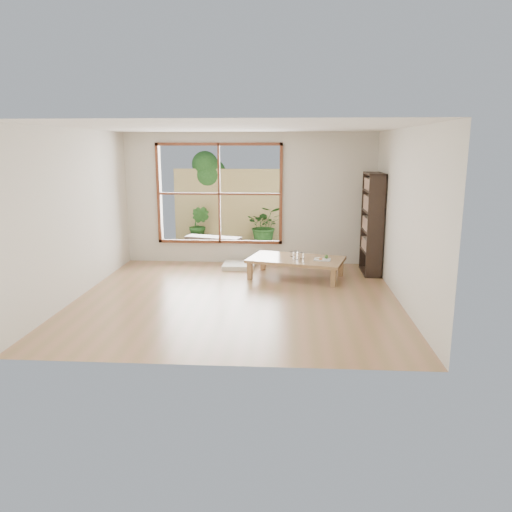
{
  "coord_description": "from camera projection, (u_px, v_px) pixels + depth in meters",
  "views": [
    {
      "loc": [
        0.79,
        -7.49,
        2.33
      ],
      "look_at": [
        0.26,
        0.56,
        0.55
      ],
      "focal_mm": 35.0,
      "sensor_mm": 36.0,
      "label": 1
    }
  ],
  "objects": [
    {
      "name": "glass_small",
      "position": [
        292.0,
        254.0,
        9.08
      ],
      "size": [
        0.07,
        0.07,
        0.09
      ],
      "primitive_type": "cylinder",
      "color": "silver",
      "rests_on": "low_table"
    },
    {
      "name": "bookshelf",
      "position": [
        372.0,
        224.0,
        9.19
      ],
      "size": [
        0.3,
        0.84,
        1.86
      ],
      "primitive_type": "cube",
      "color": "black",
      "rests_on": "ground"
    },
    {
      "name": "glass_mid",
      "position": [
        302.0,
        255.0,
        8.92
      ],
      "size": [
        0.07,
        0.07,
        0.11
      ],
      "primitive_type": "cylinder",
      "color": "silver",
      "rests_on": "low_table"
    },
    {
      "name": "bamboo_fence",
      "position": [
        232.0,
        206.0,
        12.14
      ],
      "size": [
        2.8,
        0.06,
        1.8
      ],
      "primitive_type": "cube",
      "color": "tan",
      "rests_on": "ground"
    },
    {
      "name": "deck",
      "position": [
        227.0,
        251.0,
        11.36
      ],
      "size": [
        2.8,
        2.0,
        0.05
      ],
      "primitive_type": "cube",
      "color": "#3A312A",
      "rests_on": "ground"
    },
    {
      "name": "ground",
      "position": [
        237.0,
        297.0,
        7.86
      ],
      "size": [
        5.0,
        5.0,
        0.0
      ],
      "primitive_type": "plane",
      "color": "#AB7955",
      "rests_on": "ground"
    },
    {
      "name": "garden_tree",
      "position": [
        206.0,
        175.0,
        12.32
      ],
      "size": [
        1.04,
        0.85,
        2.22
      ],
      "color": "#4C3D2D",
      "rests_on": "ground"
    },
    {
      "name": "low_table",
      "position": [
        296.0,
        260.0,
        8.97
      ],
      "size": [
        1.85,
        1.33,
        0.36
      ],
      "rotation": [
        0.0,
        0.0,
        -0.26
      ],
      "color": "#AB8553",
      "rests_on": "ground"
    },
    {
      "name": "shrub_left",
      "position": [
        199.0,
        225.0,
        11.98
      ],
      "size": [
        0.59,
        0.52,
        0.91
      ],
      "primitive_type": "imported",
      "rotation": [
        0.0,
        0.0,
        -0.27
      ],
      "color": "#2A5C22",
      "rests_on": "deck"
    },
    {
      "name": "floor_cushion",
      "position": [
        239.0,
        265.0,
        9.77
      ],
      "size": [
        0.61,
        0.61,
        0.09
      ],
      "primitive_type": "cube",
      "rotation": [
        0.0,
        0.0,
        -0.02
      ],
      "color": "beige",
      "rests_on": "ground"
    },
    {
      "name": "garden_bench",
      "position": [
        213.0,
        239.0,
        10.84
      ],
      "size": [
        1.26,
        0.66,
        0.38
      ],
      "rotation": [
        0.0,
        0.0,
        -0.26
      ],
      "color": "black",
      "rests_on": "deck"
    },
    {
      "name": "shrub_right",
      "position": [
        265.0,
        225.0,
        11.84
      ],
      "size": [
        0.89,
        0.79,
        0.93
      ],
      "primitive_type": "imported",
      "rotation": [
        0.0,
        0.0,
        0.08
      ],
      "color": "#2A5C22",
      "rests_on": "deck"
    },
    {
      "name": "glass_tall",
      "position": [
        296.0,
        255.0,
        8.82
      ],
      "size": [
        0.08,
        0.08,
        0.16
      ],
      "primitive_type": "cylinder",
      "color": "silver",
      "rests_on": "low_table"
    },
    {
      "name": "glass_short",
      "position": [
        296.0,
        255.0,
        9.0
      ],
      "size": [
        0.07,
        0.07,
        0.09
      ],
      "primitive_type": "cylinder",
      "color": "silver",
      "rests_on": "low_table"
    },
    {
      "name": "food_tray",
      "position": [
        323.0,
        259.0,
        8.8
      ],
      "size": [
        0.31,
        0.25,
        0.09
      ],
      "rotation": [
        0.0,
        0.0,
        -0.15
      ],
      "color": "white",
      "rests_on": "low_table"
    }
  ]
}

